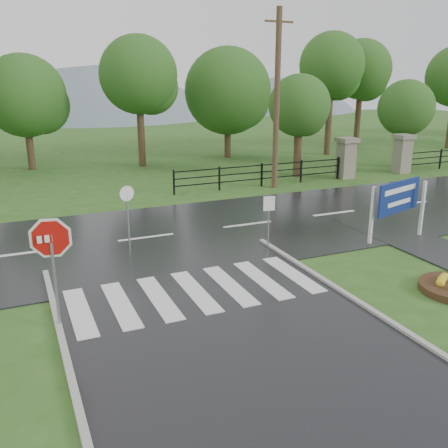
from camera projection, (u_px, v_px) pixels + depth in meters
name	position (u px, v px, depth m)	size (l,w,h in m)	color
ground	(293.00, 402.00, 8.90)	(120.00, 120.00, 0.00)	#2D581D
main_road	(146.00, 239.00, 17.67)	(90.00, 8.00, 0.04)	black
crosswalk	(195.00, 291.00, 13.27)	(6.50, 2.80, 0.02)	silver
pillar_west	(346.00, 157.00, 27.57)	(1.00, 1.00, 2.24)	gray
pillar_east	(402.00, 153.00, 29.10)	(1.00, 1.00, 2.24)	gray
fence_west	(262.00, 172.00, 25.69)	(9.58, 0.08, 1.20)	black
hills	(75.00, 227.00, 71.76)	(102.00, 48.00, 48.00)	slate
treeline	(102.00, 170.00, 30.34)	(83.20, 5.20, 10.00)	#235219
stop_sign	(52.00, 248.00, 10.93)	(1.23, 0.25, 2.80)	#939399
estate_billboard	(399.00, 200.00, 17.10)	(2.35, 0.78, 2.12)	silver
reg_sign_small	(269.00, 211.00, 16.34)	(0.40, 0.07, 1.79)	#939399
reg_sign_round	(128.00, 209.00, 16.22)	(0.49, 0.15, 2.16)	#939399
utility_pole_east	(277.00, 100.00, 24.38)	(1.53, 0.29, 8.62)	#473523
entrance_tree_left	(299.00, 106.00, 27.25)	(3.39, 3.39, 5.63)	#3D2B1C
entrance_tree_right	(406.00, 108.00, 30.23)	(3.38, 3.38, 5.30)	#3D2B1C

